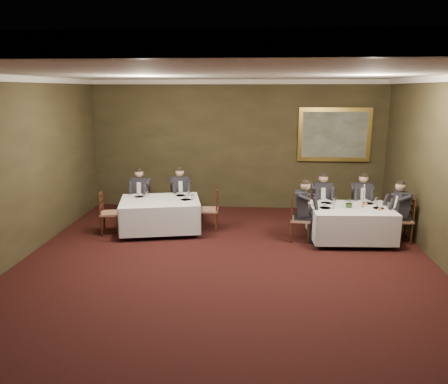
# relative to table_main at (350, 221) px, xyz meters

# --- Properties ---
(ground) EXTENTS (10.00, 10.00, 0.00)m
(ground) POSITION_rel_table_main_xyz_m (-2.60, -2.33, -0.45)
(ground) COLOR black
(ground) RESTS_ON ground
(ceiling) EXTENTS (8.00, 10.00, 0.10)m
(ceiling) POSITION_rel_table_main_xyz_m (-2.60, -2.33, 3.05)
(ceiling) COLOR silver
(ceiling) RESTS_ON back_wall
(back_wall) EXTENTS (8.00, 0.10, 3.50)m
(back_wall) POSITION_rel_table_main_xyz_m (-2.60, 2.67, 1.30)
(back_wall) COLOR #312B18
(back_wall) RESTS_ON ground
(crown_molding) EXTENTS (8.00, 10.00, 0.12)m
(crown_molding) POSITION_rel_table_main_xyz_m (-2.60, -2.33, 2.99)
(crown_molding) COLOR white
(crown_molding) RESTS_ON back_wall
(table_main) EXTENTS (1.80, 1.41, 0.67)m
(table_main) POSITION_rel_table_main_xyz_m (0.00, 0.00, 0.00)
(table_main) COLOR black
(table_main) RESTS_ON ground
(table_second) EXTENTS (2.06, 1.72, 0.67)m
(table_second) POSITION_rel_table_main_xyz_m (-4.27, 0.34, 0.00)
(table_second) COLOR black
(table_second) RESTS_ON ground
(chair_main_backleft) EXTENTS (0.47, 0.45, 1.00)m
(chair_main_backleft) POSITION_rel_table_main_xyz_m (-0.51, 0.87, -0.17)
(chair_main_backleft) COLOR #996D4E
(chair_main_backleft) RESTS_ON ground
(diner_main_backleft) EXTENTS (0.44, 0.50, 1.35)m
(diner_main_backleft) POSITION_rel_table_main_xyz_m (-0.51, 0.86, 0.06)
(diner_main_backleft) COLOR black
(diner_main_backleft) RESTS_ON chair_main_backleft
(chair_main_backright) EXTENTS (0.47, 0.45, 1.00)m
(chair_main_backright) POSITION_rel_table_main_xyz_m (0.42, 0.91, -0.17)
(chair_main_backright) COLOR #996D4E
(chair_main_backright) RESTS_ON ground
(diner_main_backright) EXTENTS (0.44, 0.51, 1.35)m
(diner_main_backright) POSITION_rel_table_main_xyz_m (0.42, 0.90, 0.06)
(diner_main_backright) COLOR black
(diner_main_backright) RESTS_ON chair_main_backright
(chair_main_endleft) EXTENTS (0.46, 0.48, 1.00)m
(chair_main_endleft) POSITION_rel_table_main_xyz_m (-1.10, -0.05, -0.17)
(chair_main_endleft) COLOR #996D4E
(chair_main_endleft) RESTS_ON ground
(diner_main_endleft) EXTENTS (0.52, 0.45, 1.35)m
(diner_main_endleft) POSITION_rel_table_main_xyz_m (-1.09, -0.05, 0.06)
(diner_main_endleft) COLOR black
(diner_main_endleft) RESTS_ON chair_main_endleft
(chair_main_endright) EXTENTS (0.45, 0.46, 1.00)m
(chair_main_endright) POSITION_rel_table_main_xyz_m (1.10, 0.05, -0.17)
(chair_main_endright) COLOR #996D4E
(chair_main_endright) RESTS_ON ground
(diner_main_endright) EXTENTS (0.50, 0.44, 1.35)m
(diner_main_endright) POSITION_rel_table_main_xyz_m (1.09, 0.05, 0.06)
(diner_main_endright) COLOR black
(diner_main_endright) RESTS_ON chair_main_endright
(chair_sec_backleft) EXTENTS (0.44, 0.43, 1.00)m
(chair_sec_backleft) POSITION_rel_table_main_xyz_m (-4.93, 1.15, -0.17)
(chair_sec_backleft) COLOR #996D4E
(chair_sec_backleft) RESTS_ON ground
(diner_sec_backleft) EXTENTS (0.42, 0.48, 1.35)m
(diner_sec_backleft) POSITION_rel_table_main_xyz_m (-4.93, 1.13, 0.06)
(diner_sec_backleft) COLOR black
(diner_sec_backleft) RESTS_ON chair_sec_backleft
(chair_sec_backright) EXTENTS (0.56, 0.54, 1.00)m
(chair_sec_backright) POSITION_rel_table_main_xyz_m (-3.99, 1.35, -0.17)
(chair_sec_backright) COLOR #996D4E
(chair_sec_backright) RESTS_ON ground
(diner_sec_backright) EXTENTS (0.54, 0.59, 1.35)m
(diner_sec_backright) POSITION_rel_table_main_xyz_m (-3.98, 1.33, 0.06)
(diner_sec_backright) COLOR black
(diner_sec_backright) RESTS_ON chair_sec_backright
(chair_sec_endright) EXTENTS (0.43, 0.45, 1.00)m
(chair_sec_endright) POSITION_rel_table_main_xyz_m (-3.14, 0.57, -0.17)
(chair_sec_endright) COLOR #996D4E
(chair_sec_endright) RESTS_ON ground
(chair_sec_endleft) EXTENTS (0.49, 0.51, 1.00)m
(chair_sec_endleft) POSITION_rel_table_main_xyz_m (-5.39, 0.10, -0.17)
(chair_sec_endleft) COLOR #996D4E
(chair_sec_endleft) RESTS_ON ground
(centerpiece) EXTENTS (0.25, 0.22, 0.25)m
(centerpiece) POSITION_rel_table_main_xyz_m (-0.05, -0.02, 0.44)
(centerpiece) COLOR #2D5926
(centerpiece) RESTS_ON table_main
(candlestick) EXTENTS (0.08, 0.08, 0.53)m
(candlestick) POSITION_rel_table_main_xyz_m (0.25, 0.05, 0.51)
(candlestick) COLOR #A97633
(candlestick) RESTS_ON table_main
(place_setting_table_main) EXTENTS (0.33, 0.31, 0.14)m
(place_setting_table_main) POSITION_rel_table_main_xyz_m (-0.43, 0.37, 0.35)
(place_setting_table_main) COLOR white
(place_setting_table_main) RESTS_ON table_main
(place_setting_table_second) EXTENTS (0.33, 0.31, 0.14)m
(place_setting_table_second) POSITION_rel_table_main_xyz_m (-4.77, 0.63, 0.35)
(place_setting_table_second) COLOR white
(place_setting_table_second) RESTS_ON table_second
(painting) EXTENTS (1.92, 0.09, 1.43)m
(painting) POSITION_rel_table_main_xyz_m (-0.00, 2.60, 1.61)
(painting) COLOR #E3C753
(painting) RESTS_ON back_wall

